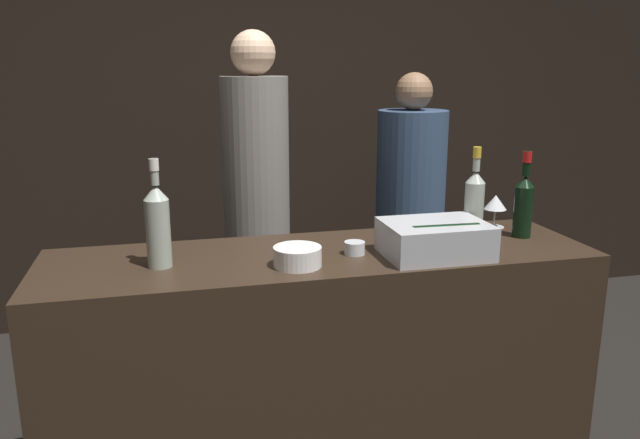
% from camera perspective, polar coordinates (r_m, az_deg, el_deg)
% --- Properties ---
extents(wall_back_chalkboard, '(6.40, 0.06, 2.80)m').
position_cam_1_polar(wall_back_chalkboard, '(4.17, -6.48, 10.00)').
color(wall_back_chalkboard, black).
rests_on(wall_back_chalkboard, ground_plane).
extents(bar_counter, '(2.04, 0.58, 1.01)m').
position_cam_1_polar(bar_counter, '(2.51, 0.16, -14.10)').
color(bar_counter, '#2D2116').
rests_on(bar_counter, ground_plane).
extents(ice_bin_with_bottles, '(0.37, 0.28, 0.13)m').
position_cam_1_polar(ice_bin_with_bottles, '(2.30, 10.51, -1.66)').
color(ice_bin_with_bottles, '#B7BABF').
rests_on(ice_bin_with_bottles, bar_counter).
extents(bowl_white, '(0.17, 0.17, 0.07)m').
position_cam_1_polar(bowl_white, '(2.16, -2.08, -3.35)').
color(bowl_white, white).
rests_on(bowl_white, bar_counter).
extents(wine_glass, '(0.10, 0.10, 0.14)m').
position_cam_1_polar(wine_glass, '(2.75, 15.75, 1.41)').
color(wine_glass, silver).
rests_on(wine_glass, bar_counter).
extents(candle_votive, '(0.08, 0.08, 0.05)m').
position_cam_1_polar(candle_votive, '(2.30, 3.18, -2.61)').
color(candle_votive, silver).
rests_on(candle_votive, bar_counter).
extents(white_wine_bottle, '(0.08, 0.08, 0.38)m').
position_cam_1_polar(white_wine_bottle, '(2.19, -14.63, -0.35)').
color(white_wine_bottle, '#9EA899').
rests_on(white_wine_bottle, bar_counter).
extents(red_wine_bottle_burgundy, '(0.07, 0.07, 0.35)m').
position_cam_1_polar(red_wine_bottle_burgundy, '(2.62, 18.12, 1.50)').
color(red_wine_bottle_burgundy, black).
rests_on(red_wine_bottle_burgundy, bar_counter).
extents(rose_wine_bottle, '(0.08, 0.08, 0.37)m').
position_cam_1_polar(rose_wine_bottle, '(2.49, 13.91, 1.41)').
color(rose_wine_bottle, '#9EA899').
rests_on(rose_wine_bottle, bar_counter).
extents(person_in_hoodie, '(0.32, 0.32, 1.84)m').
position_cam_1_polar(person_in_hoodie, '(3.06, -5.82, 1.85)').
color(person_in_hoodie, black).
rests_on(person_in_hoodie, ground_plane).
extents(person_blond_tee, '(0.40, 0.40, 1.64)m').
position_cam_1_polar(person_blond_tee, '(3.68, 8.24, 1.62)').
color(person_blond_tee, black).
rests_on(person_blond_tee, ground_plane).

